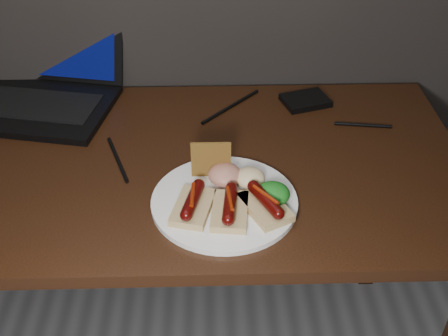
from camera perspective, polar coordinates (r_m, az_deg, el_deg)
desk at (r=1.34m, az=-6.20°, el=-2.32°), size 1.40×0.70×0.75m
laptop at (r=1.57m, az=-18.44°, el=8.33°), size 0.47×0.43×0.25m
hard_drive at (r=1.51m, az=8.27°, el=6.80°), size 0.14×0.12×0.02m
desk_cables at (r=1.40m, az=-6.37°, el=4.12°), size 1.09×0.40×0.01m
plate at (r=1.16m, az=0.04°, el=-3.42°), size 0.34×0.34×0.01m
bread_sausage_left at (r=1.12m, az=-3.18°, el=-3.67°), size 0.10×0.13×0.04m
bread_sausage_center at (r=1.11m, az=0.59°, el=-4.06°), size 0.08×0.12×0.04m
bread_sausage_right at (r=1.12m, az=4.21°, el=-3.65°), size 0.11×0.13×0.04m
crispbread at (r=1.19m, az=-1.33°, el=0.87°), size 0.09×0.01×0.08m
salad_greens at (r=1.14m, az=4.98°, el=-2.61°), size 0.07×0.07×0.04m
salsa_mound at (r=1.19m, az=0.09°, el=-0.67°), size 0.07×0.07×0.04m
coleslaw_mound at (r=1.18m, az=2.65°, el=-0.99°), size 0.06×0.06×0.04m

